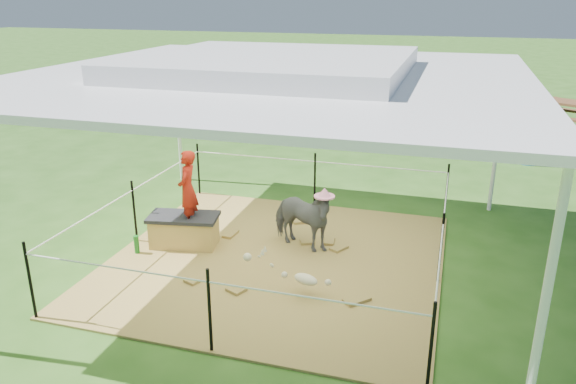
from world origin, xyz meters
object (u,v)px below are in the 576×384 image
(distant_person, at_px, (471,125))
(green_bottle, at_px, (137,244))
(straw_bale, at_px, (184,232))
(picnic_table_far, at_px, (573,118))
(picnic_table_near, at_px, (435,124))
(trash_barrel, at_px, (530,145))
(foal, at_px, (306,277))
(pony, at_px, (301,219))
(woman, at_px, (187,183))

(distant_person, bearing_deg, green_bottle, 69.08)
(straw_bale, relative_size, green_bottle, 3.60)
(straw_bale, bearing_deg, picnic_table_far, 54.76)
(picnic_table_near, xyz_separation_m, distant_person, (0.86, -0.94, 0.25))
(trash_barrel, distance_m, distant_person, 1.49)
(straw_bale, bearing_deg, foal, -23.25)
(pony, relative_size, trash_barrel, 1.37)
(woman, bearing_deg, straw_bale, -100.40)
(picnic_table_far, bearing_deg, picnic_table_near, -124.10)
(green_bottle, bearing_deg, distant_person, 57.72)
(woman, bearing_deg, picnic_table_near, 147.77)
(straw_bale, height_order, trash_barrel, trash_barrel)
(picnic_table_near, height_order, distant_person, distant_person)
(woman, bearing_deg, green_bottle, -65.70)
(green_bottle, bearing_deg, foal, -9.88)
(green_bottle, relative_size, distant_person, 0.21)
(foal, bearing_deg, woman, 175.12)
(woman, height_order, picnic_table_far, woman)
(trash_barrel, bearing_deg, green_bottle, -131.69)
(picnic_table_far, bearing_deg, trash_barrel, -82.97)
(straw_bale, distance_m, green_bottle, 0.72)
(pony, distance_m, picnic_table_far, 10.57)
(green_bottle, height_order, trash_barrel, trash_barrel)
(green_bottle, bearing_deg, picnic_table_far, 53.89)
(green_bottle, relative_size, foal, 0.30)
(straw_bale, relative_size, woman, 0.83)
(straw_bale, xyz_separation_m, woman, (0.10, -0.00, 0.79))
(foal, bearing_deg, straw_bale, 176.13)
(foal, distance_m, picnic_table_near, 8.88)
(green_bottle, height_order, distant_person, distant_person)
(woman, relative_size, trash_barrel, 1.42)
(straw_bale, distance_m, foal, 2.33)
(woman, xyz_separation_m, distant_person, (4.02, 6.94, -0.40))
(pony, height_order, foal, pony)
(trash_barrel, xyz_separation_m, picnic_table_near, (-2.15, 1.64, -0.02))
(green_bottle, height_order, foal, foal)
(picnic_table_near, height_order, picnic_table_far, picnic_table_far)
(trash_barrel, height_order, picnic_table_near, trash_barrel)
(pony, xyz_separation_m, picnic_table_near, (1.55, 7.48, -0.12))
(woman, bearing_deg, picnic_table_far, 134.76)
(foal, bearing_deg, trash_barrel, 84.81)
(green_bottle, bearing_deg, pony, 20.69)
(picnic_table_far, bearing_deg, green_bottle, -96.64)
(trash_barrel, relative_size, picnic_table_far, 0.40)
(green_bottle, bearing_deg, picnic_table_near, 65.44)
(picnic_table_near, relative_size, picnic_table_far, 0.91)
(woman, bearing_deg, distant_person, 139.53)
(straw_bale, bearing_deg, picnic_table_near, 67.54)
(straw_bale, distance_m, distant_person, 8.08)
(straw_bale, height_order, picnic_table_far, picnic_table_far)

